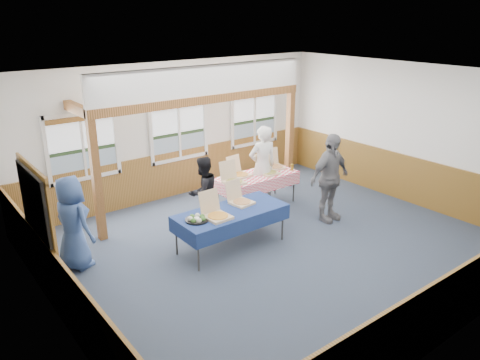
% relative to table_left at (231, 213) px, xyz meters
% --- Properties ---
extents(floor, '(8.00, 8.00, 0.00)m').
position_rel_table_left_xyz_m(floor, '(0.69, -0.47, -0.71)').
color(floor, '#2B3247').
rests_on(floor, ground).
extents(ceiling, '(8.00, 8.00, 0.00)m').
position_rel_table_left_xyz_m(ceiling, '(0.69, -0.47, 2.49)').
color(ceiling, white).
rests_on(ceiling, wall_back).
extents(wall_back, '(8.00, 0.00, 8.00)m').
position_rel_table_left_xyz_m(wall_back, '(0.69, 3.03, 0.89)').
color(wall_back, silver).
rests_on(wall_back, floor).
extents(wall_front, '(8.00, 0.00, 8.00)m').
position_rel_table_left_xyz_m(wall_front, '(0.69, -3.97, 0.89)').
color(wall_front, silver).
rests_on(wall_front, floor).
extents(wall_left, '(0.00, 8.00, 8.00)m').
position_rel_table_left_xyz_m(wall_left, '(-3.31, -0.47, 0.89)').
color(wall_left, silver).
rests_on(wall_left, floor).
extents(wall_right, '(0.00, 8.00, 8.00)m').
position_rel_table_left_xyz_m(wall_right, '(4.69, -0.47, 0.89)').
color(wall_right, silver).
rests_on(wall_right, floor).
extents(wainscot_back, '(7.98, 0.05, 1.10)m').
position_rel_table_left_xyz_m(wainscot_back, '(0.69, 3.01, -0.16)').
color(wainscot_back, brown).
rests_on(wainscot_back, floor).
extents(wainscot_front, '(7.98, 0.05, 1.10)m').
position_rel_table_left_xyz_m(wainscot_front, '(0.69, -3.94, -0.16)').
color(wainscot_front, brown).
rests_on(wainscot_front, floor).
extents(wainscot_left, '(0.05, 6.98, 1.10)m').
position_rel_table_left_xyz_m(wainscot_left, '(-3.28, -0.47, -0.16)').
color(wainscot_left, brown).
rests_on(wainscot_left, floor).
extents(wainscot_right, '(0.05, 6.98, 1.10)m').
position_rel_table_left_xyz_m(wainscot_right, '(4.67, -0.47, -0.16)').
color(wainscot_right, brown).
rests_on(wainscot_right, floor).
extents(cased_opening, '(0.06, 1.30, 2.10)m').
position_rel_table_left_xyz_m(cased_opening, '(-3.27, 0.43, 0.34)').
color(cased_opening, '#323232').
rests_on(cased_opening, wall_left).
extents(window_left, '(1.56, 0.10, 1.46)m').
position_rel_table_left_xyz_m(window_left, '(-1.61, 2.99, 0.97)').
color(window_left, silver).
rests_on(window_left, wall_back).
extents(window_mid, '(1.56, 0.10, 1.46)m').
position_rel_table_left_xyz_m(window_mid, '(0.69, 2.99, 0.97)').
color(window_mid, silver).
rests_on(window_mid, wall_back).
extents(window_right, '(1.56, 0.10, 1.46)m').
position_rel_table_left_xyz_m(window_right, '(2.99, 2.99, 0.97)').
color(window_right, silver).
rests_on(window_right, wall_back).
extents(post_left, '(0.15, 0.15, 2.40)m').
position_rel_table_left_xyz_m(post_left, '(-1.81, 1.83, 0.49)').
color(post_left, '#553512').
rests_on(post_left, floor).
extents(post_right, '(0.15, 0.15, 2.40)m').
position_rel_table_left_xyz_m(post_right, '(3.19, 1.83, 0.49)').
color(post_right, '#553512').
rests_on(post_right, floor).
extents(cross_beam, '(5.15, 0.18, 0.18)m').
position_rel_table_left_xyz_m(cross_beam, '(0.69, 1.83, 1.78)').
color(cross_beam, '#553512').
rests_on(cross_beam, post_left).
extents(table_left, '(2.30, 1.55, 0.76)m').
position_rel_table_left_xyz_m(table_left, '(0.00, 0.00, 0.00)').
color(table_left, '#323232').
rests_on(table_left, floor).
extents(table_right, '(1.97, 1.04, 0.76)m').
position_rel_table_left_xyz_m(table_right, '(1.66, 1.25, -0.01)').
color(table_right, '#323232').
rests_on(table_right, floor).
extents(pizza_box_a, '(0.44, 0.53, 0.46)m').
position_rel_table_left_xyz_m(pizza_box_a, '(-0.40, -0.11, 0.12)').
color(pizza_box_a, '#D2AF8C').
rests_on(pizza_box_a, table_left).
extents(pizza_box_b, '(0.44, 0.51, 0.42)m').
position_rel_table_left_xyz_m(pizza_box_b, '(0.34, 0.16, 0.12)').
color(pizza_box_b, '#D2AF8C').
rests_on(pizza_box_b, table_left).
extents(pizza_box_c, '(0.44, 0.52, 0.44)m').
position_rel_table_left_xyz_m(pizza_box_c, '(0.92, 1.16, 0.12)').
color(pizza_box_c, '#D2AF8C').
rests_on(pizza_box_c, table_right).
extents(pizza_box_d, '(0.43, 0.51, 0.42)m').
position_rel_table_left_xyz_m(pizza_box_d, '(1.31, 1.45, 0.12)').
color(pizza_box_d, '#D2AF8C').
rests_on(pizza_box_d, table_right).
extents(pizza_box_e, '(0.41, 0.50, 0.43)m').
position_rel_table_left_xyz_m(pizza_box_e, '(1.91, 1.18, 0.12)').
color(pizza_box_e, '#D2AF8C').
rests_on(pizza_box_e, table_right).
extents(pizza_box_f, '(0.48, 0.54, 0.43)m').
position_rel_table_left_xyz_m(pizza_box_f, '(2.32, 1.40, 0.12)').
color(pizza_box_f, '#D2AF8C').
rests_on(pizza_box_f, table_right).
extents(veggie_tray, '(0.42, 0.42, 0.09)m').
position_rel_table_left_xyz_m(veggie_tray, '(-0.75, -0.00, 0.08)').
color(veggie_tray, black).
rests_on(veggie_tray, table_left).
extents(drink_glass, '(0.07, 0.07, 0.15)m').
position_rel_table_left_xyz_m(drink_glass, '(2.51, 1.00, 0.13)').
color(drink_glass, '#8A6217').
rests_on(drink_glass, table_right).
extents(woman_white, '(0.75, 0.56, 1.87)m').
position_rel_table_left_xyz_m(woman_white, '(1.82, 1.25, 0.23)').
color(woman_white, silver).
rests_on(woman_white, floor).
extents(woman_black, '(0.81, 0.68, 1.50)m').
position_rel_table_left_xyz_m(woman_black, '(0.12, 1.12, 0.04)').
color(woman_black, black).
rests_on(woman_black, floor).
extents(man_blue, '(0.76, 0.94, 1.67)m').
position_rel_table_left_xyz_m(man_blue, '(-2.57, 1.07, 0.13)').
color(man_blue, '#38538D').
rests_on(man_blue, floor).
extents(person_grey, '(1.13, 0.51, 1.90)m').
position_rel_table_left_xyz_m(person_grey, '(2.39, -0.26, 0.24)').
color(person_grey, slate).
rests_on(person_grey, floor).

